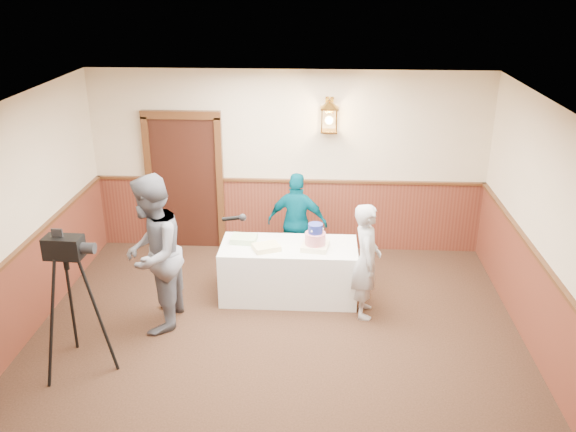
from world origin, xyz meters
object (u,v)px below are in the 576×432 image
at_px(display_table, 289,271).
at_px(assistant_p, 297,223).
at_px(baker, 366,261).
at_px(interviewer, 152,254).
at_px(tv_camera_rig, 74,311).
at_px(tiered_cake, 315,239).
at_px(sheet_cake_yellow, 266,247).
at_px(sheet_cake_green, 244,239).

height_order(display_table, assistant_p, assistant_p).
bearing_deg(display_table, baker, -22.22).
bearing_deg(interviewer, tv_camera_rig, -34.14).
xyz_separation_m(baker, assistant_p, (-0.91, 1.20, -0.01)).
bearing_deg(tiered_cake, assistant_p, 107.18).
bearing_deg(sheet_cake_yellow, tv_camera_rig, -140.58).
distance_m(display_table, assistant_p, 0.88).
xyz_separation_m(sheet_cake_yellow, baker, (1.28, -0.26, -0.03)).
xyz_separation_m(interviewer, baker, (2.57, 0.43, -0.23)).
relative_size(interviewer, assistant_p, 1.32).
bearing_deg(baker, interviewer, 99.66).
xyz_separation_m(sheet_cake_green, tv_camera_rig, (-1.62, -1.83, -0.07)).
height_order(tiered_cake, baker, baker).
height_order(tiered_cake, tv_camera_rig, tv_camera_rig).
relative_size(sheet_cake_yellow, baker, 0.22).
xyz_separation_m(tiered_cake, sheet_cake_green, (-0.95, 0.16, -0.10)).
distance_m(interviewer, assistant_p, 2.34).
bearing_deg(sheet_cake_yellow, display_table, 27.11).
relative_size(baker, assistant_p, 1.01).
bearing_deg(baker, tv_camera_rig, 112.72).
bearing_deg(sheet_cake_green, tiered_cake, -9.64).
bearing_deg(display_table, interviewer, -152.19).
bearing_deg(sheet_cake_green, baker, -17.15).
height_order(display_table, interviewer, interviewer).
bearing_deg(interviewer, tiered_cake, 112.70).
bearing_deg(assistant_p, interviewer, 54.30).
bearing_deg(display_table, tv_camera_rig, -141.97).
relative_size(tiered_cake, sheet_cake_yellow, 1.17).
relative_size(display_table, sheet_cake_green, 5.44).
bearing_deg(baker, assistant_p, 37.44).
xyz_separation_m(tiered_cake, tv_camera_rig, (-2.57, -1.67, -0.17)).
bearing_deg(assistant_p, tiered_cake, 117.05).
bearing_deg(tv_camera_rig, sheet_cake_green, 50.90).
relative_size(display_table, baker, 1.19).
bearing_deg(interviewer, sheet_cake_green, 134.56).
relative_size(sheet_cake_green, interviewer, 0.17).
bearing_deg(sheet_cake_yellow, interviewer, -152.03).
bearing_deg(tv_camera_rig, display_table, 40.46).
xyz_separation_m(tiered_cake, baker, (0.64, -0.33, -0.13)).
height_order(display_table, tv_camera_rig, tv_camera_rig).
bearing_deg(baker, sheet_cake_yellow, 78.70).
distance_m(sheet_cake_yellow, sheet_cake_green, 0.40).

